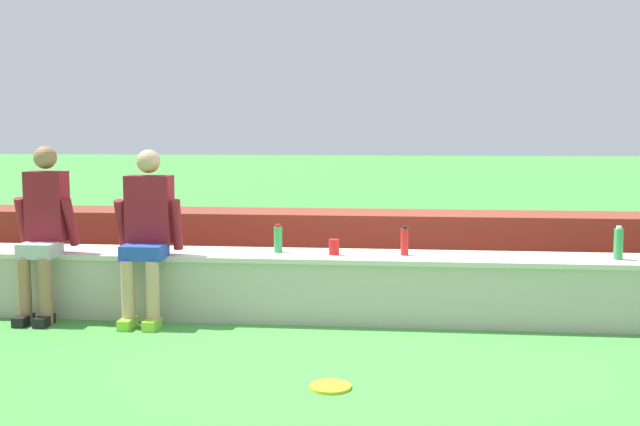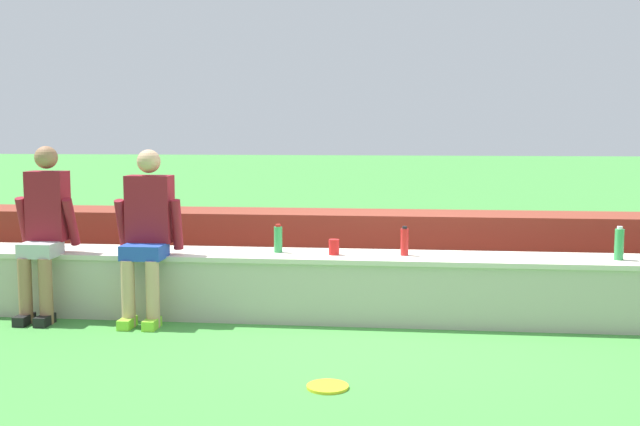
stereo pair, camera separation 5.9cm
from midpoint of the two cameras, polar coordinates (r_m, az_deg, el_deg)
name	(u,v)px [view 2 (the right image)]	position (r m, az deg, el deg)	size (l,w,h in m)	color
ground_plane	(367,328)	(6.35, 3.71, -8.38)	(80.00, 80.00, 0.00)	#428E3D
stone_seating_wall	(369,285)	(6.57, 3.85, -5.29)	(7.86, 0.62, 0.55)	#B7AF9E
brick_bleachers	(376,257)	(7.90, 4.32, -3.22)	(10.32, 1.44, 0.73)	brown
person_far_left	(44,227)	(6.90, -19.35, -1.01)	(0.50, 0.53, 1.45)	#996B4C
person_left_of_center	(147,230)	(6.55, -12.32, -1.21)	(0.55, 0.53, 1.43)	tan
water_bottle_center_gap	(619,244)	(6.68, 21.33, -2.13)	(0.07, 0.07, 0.27)	green
water_bottle_mid_left	(278,239)	(6.62, -2.83, -1.92)	(0.07, 0.07, 0.24)	green
water_bottle_near_left	(405,242)	(6.49, 6.48, -2.10)	(0.07, 0.07, 0.24)	red
plastic_cup_right_end	(334,247)	(6.49, 1.29, -2.51)	(0.09, 0.09, 0.13)	red
frisbee	(328,387)	(4.93, 0.91, -12.62)	(0.26, 0.26, 0.02)	yellow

